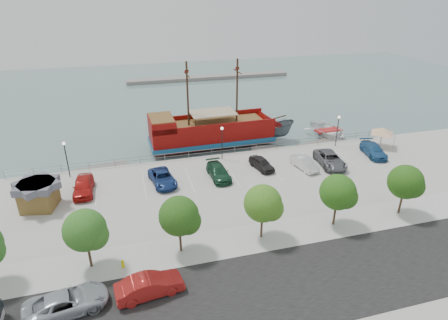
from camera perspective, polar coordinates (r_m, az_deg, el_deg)
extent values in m
plane|color=slate|center=(41.96, 2.05, -4.67)|extent=(160.00, 160.00, 0.00)
cube|color=black|center=(29.39, 11.93, -17.80)|extent=(100.00, 8.00, 0.04)
cube|color=#B9B8B7|center=(33.53, 7.30, -11.26)|extent=(100.00, 4.00, 0.05)
cylinder|color=slate|center=(47.82, -0.71, 1.81)|extent=(50.00, 0.06, 0.06)
cylinder|color=slate|center=(47.97, -0.71, 1.37)|extent=(50.00, 0.06, 0.06)
cube|color=gray|center=(94.42, -2.24, 12.45)|extent=(40.00, 3.00, 0.80)
cube|color=maroon|center=(52.79, -1.92, 4.15)|extent=(17.10, 5.73, 2.76)
cube|color=#175282|center=(53.12, -1.91, 3.24)|extent=(17.43, 6.05, 0.64)
cone|color=maroon|center=(55.78, 7.41, 5.11)|extent=(3.52, 5.18, 5.09)
cube|color=maroon|center=(50.84, -9.51, 5.53)|extent=(3.31, 5.38, 1.49)
cube|color=brown|center=(50.58, -9.57, 6.38)|extent=(3.09, 4.95, 0.13)
cube|color=brown|center=(52.43, -1.38, 5.68)|extent=(13.90, 5.01, 0.16)
cube|color=maroon|center=(54.54, -2.65, 6.78)|extent=(16.97, 0.64, 0.74)
cube|color=maroon|center=(49.88, -1.18, 5.05)|extent=(16.97, 0.64, 0.74)
cylinder|color=#382111|center=(52.10, 2.00, 10.48)|extent=(0.26, 0.26, 8.70)
cylinder|color=#382111|center=(50.35, -5.56, 9.87)|extent=(0.26, 0.26, 8.70)
cylinder|color=#382111|center=(51.50, 2.05, 13.34)|extent=(0.23, 3.19, 0.15)
cylinder|color=#382111|center=(49.73, -5.69, 12.82)|extent=(0.23, 3.19, 0.15)
cube|color=tan|center=(51.87, -1.74, 7.25)|extent=(6.25, 4.18, 0.13)
cylinder|color=#382111|center=(55.67, 8.19, 6.41)|extent=(2.64, 0.24, 0.63)
imported|color=#4D5960|center=(55.09, 6.86, 4.23)|extent=(7.59, 3.54, 2.84)
imported|color=white|center=(58.64, 15.59, 4.10)|extent=(5.78, 7.86, 1.58)
cube|color=slate|center=(48.63, -18.64, -1.42)|extent=(7.46, 3.49, 0.41)
cube|color=gray|center=(52.32, 7.89, 1.57)|extent=(6.94, 4.24, 0.38)
cube|color=#6F665B|center=(55.08, 14.13, 2.28)|extent=(7.84, 4.04, 0.43)
cube|color=brown|center=(40.71, -26.33, -5.14)|extent=(3.50, 3.50, 2.17)
cube|color=#52535F|center=(40.13, -26.69, -3.49)|extent=(3.96, 3.96, 0.69)
cylinder|color=slate|center=(54.60, 21.09, 3.12)|extent=(0.07, 0.07, 1.96)
cylinder|color=slate|center=(56.15, 22.85, 3.41)|extent=(0.07, 0.07, 1.96)
cylinder|color=slate|center=(53.08, 22.73, 2.23)|extent=(0.07, 0.07, 1.96)
cylinder|color=slate|center=(54.68, 24.48, 2.55)|extent=(0.07, 0.07, 1.96)
pyramid|color=beige|center=(54.04, 23.09, 4.54)|extent=(4.14, 4.14, 0.80)
imported|color=#A6ACB5|center=(28.41, -22.90, -19.36)|extent=(5.76, 3.50, 1.49)
imported|color=#A81D1A|center=(27.95, -11.26, -18.28)|extent=(4.91, 2.28, 1.56)
cylinder|color=#E2DF02|center=(30.84, -15.15, -15.14)|extent=(0.23, 0.23, 0.57)
sphere|color=#E2DF02|center=(30.65, -15.22, -14.70)|extent=(0.25, 0.25, 0.25)
cylinder|color=black|center=(45.38, -22.80, -0.12)|extent=(0.12, 0.12, 4.00)
sphere|color=#FFF2CC|center=(44.60, -23.24, 2.33)|extent=(0.36, 0.36, 0.36)
cylinder|color=black|center=(46.25, -0.30, 2.40)|extent=(0.12, 0.12, 4.00)
sphere|color=#FFF2CC|center=(45.49, -0.31, 4.84)|extent=(0.36, 0.36, 0.36)
cylinder|color=black|center=(52.48, 16.85, 4.08)|extent=(0.12, 0.12, 4.00)
sphere|color=#FFF2CC|center=(51.81, 17.13, 6.25)|extent=(0.36, 0.36, 0.36)
cylinder|color=#473321|center=(31.17, -19.81, -13.46)|extent=(0.20, 0.20, 2.20)
sphere|color=#2A5B1D|center=(29.86, -20.45, -9.97)|extent=(3.20, 3.20, 3.20)
sphere|color=#2A5B1D|center=(29.76, -19.20, -10.82)|extent=(2.20, 2.20, 2.20)
cylinder|color=#473321|center=(31.11, -6.66, -12.00)|extent=(0.20, 0.20, 2.20)
sphere|color=#234B14|center=(29.79, -6.88, -8.46)|extent=(3.20, 3.20, 3.20)
sphere|color=#234B14|center=(29.83, -5.60, -9.25)|extent=(2.20, 2.20, 2.20)
cylinder|color=#473321|center=(32.58, 5.75, -10.04)|extent=(0.20, 0.20, 2.20)
sphere|color=#3A691B|center=(31.33, 5.93, -6.58)|extent=(3.20, 3.20, 3.20)
sphere|color=#3A691B|center=(31.50, 7.12, -7.31)|extent=(2.20, 2.20, 2.20)
cylinder|color=#473321|center=(35.41, 16.50, -7.94)|extent=(0.20, 0.20, 2.20)
sphere|color=#255415|center=(34.26, 16.96, -4.69)|extent=(3.20, 3.20, 3.20)
sphere|color=#255415|center=(34.54, 17.98, -5.35)|extent=(2.20, 2.20, 2.20)
cylinder|color=#473321|center=(39.29, 25.31, -5.99)|extent=(0.20, 0.20, 2.20)
sphere|color=#234D13|center=(38.26, 25.93, -3.02)|extent=(3.20, 3.20, 3.20)
sphere|color=#234D13|center=(38.62, 26.77, -3.61)|extent=(2.20, 2.20, 2.20)
imported|color=red|center=(41.77, -20.64, -3.70)|extent=(2.06, 4.90, 1.66)
imported|color=navy|center=(41.48, -9.35, -2.72)|extent=(3.05, 5.30, 1.39)
imported|color=#19432A|center=(42.22, -0.84, -1.82)|extent=(2.18, 4.99, 1.43)
imported|color=black|center=(44.53, 5.76, -0.51)|extent=(2.37, 4.26, 1.37)
imported|color=silver|center=(45.35, 12.14, -0.48)|extent=(2.10, 4.37, 1.38)
imported|color=slate|center=(46.87, 15.87, 0.08)|extent=(3.25, 5.87, 1.55)
imported|color=#24578B|center=(51.52, 21.80, 1.43)|extent=(2.97, 5.36, 1.47)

